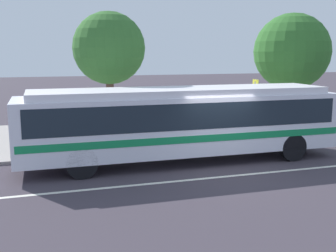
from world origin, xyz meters
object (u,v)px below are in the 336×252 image
object	(u,v)px
transit_bus	(182,119)
pedestrian_waiting_near_sign	(254,114)
street_tree_near_stop	(109,49)
street_tree_mid_block	(292,52)
bus_stop_sign	(255,102)
pedestrian_walking_along_curb	(213,115)

from	to	relation	value
transit_bus	pedestrian_waiting_near_sign	distance (m)	5.58
street_tree_near_stop	street_tree_mid_block	xyz separation A→B (m)	(8.83, -0.07, -0.13)
bus_stop_sign	pedestrian_waiting_near_sign	bearing A→B (deg)	61.61
pedestrian_waiting_near_sign	bus_stop_sign	world-z (taller)	bus_stop_sign
pedestrian_waiting_near_sign	pedestrian_walking_along_curb	world-z (taller)	pedestrian_waiting_near_sign
street_tree_near_stop	pedestrian_walking_along_curb	bearing A→B (deg)	-4.50
pedestrian_waiting_near_sign	bus_stop_sign	xyz separation A→B (m)	(-0.67, -1.23, 0.73)
street_tree_mid_block	transit_bus	bearing A→B (deg)	-151.78
street_tree_mid_block	pedestrian_waiting_near_sign	bearing A→B (deg)	-165.43
pedestrian_waiting_near_sign	street_tree_near_stop	bearing A→B (deg)	174.30
transit_bus	street_tree_mid_block	xyz separation A→B (m)	(6.87, 3.69, 2.38)
transit_bus	street_tree_near_stop	xyz separation A→B (m)	(-1.96, 3.76, 2.52)
pedestrian_walking_along_curb	street_tree_mid_block	bearing A→B (deg)	3.99
pedestrian_walking_along_curb	bus_stop_sign	distance (m)	2.13
transit_bus	pedestrian_waiting_near_sign	world-z (taller)	transit_bus
bus_stop_sign	street_tree_mid_block	xyz separation A→B (m)	(2.92, 1.82, 2.12)
pedestrian_waiting_near_sign	street_tree_near_stop	size ratio (longest dim) A/B	0.30
bus_stop_sign	street_tree_mid_block	size ratio (longest dim) A/B	0.47
pedestrian_walking_along_curb	bus_stop_sign	bearing A→B (deg)	-49.93
bus_stop_sign	transit_bus	bearing A→B (deg)	-154.70
bus_stop_sign	street_tree_mid_block	world-z (taller)	street_tree_mid_block
street_tree_mid_block	pedestrian_walking_along_curb	bearing A→B (deg)	-176.01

